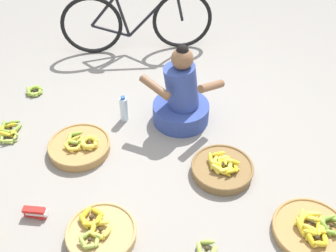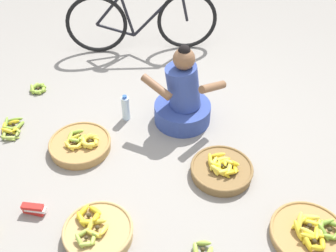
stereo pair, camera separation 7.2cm
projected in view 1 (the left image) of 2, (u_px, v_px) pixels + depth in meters
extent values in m
plane|color=gray|center=(171.00, 141.00, 3.56)|extent=(10.00, 10.00, 0.00)
cylinder|color=#334793|center=(181.00, 112.00, 3.72)|extent=(0.52, 0.52, 0.18)
cylinder|color=#334793|center=(181.00, 87.00, 3.53)|extent=(0.36, 0.32, 0.43)
sphere|color=brown|center=(182.00, 59.00, 3.34)|extent=(0.19, 0.19, 0.19)
sphere|color=black|center=(182.00, 51.00, 3.29)|extent=(0.10, 0.10, 0.10)
cylinder|color=brown|center=(155.00, 87.00, 3.39)|extent=(0.30, 0.21, 0.16)
cylinder|color=brown|center=(211.00, 86.00, 3.40)|extent=(0.24, 0.29, 0.16)
torus|color=black|center=(92.00, 26.00, 4.46)|extent=(0.67, 0.21, 0.68)
torus|color=black|center=(182.00, 20.00, 4.56)|extent=(0.67, 0.21, 0.68)
cylinder|color=black|center=(152.00, 13.00, 4.45)|extent=(0.54, 0.17, 0.55)
cylinder|color=black|center=(123.00, 17.00, 4.44)|extent=(0.15, 0.07, 0.49)
cylinder|color=black|center=(111.00, 31.00, 4.53)|extent=(0.42, 0.13, 0.18)
cylinder|color=black|center=(103.00, 11.00, 4.37)|extent=(0.31, 0.11, 0.35)
cylinder|color=black|center=(179.00, 5.00, 4.43)|extent=(0.12, 0.06, 0.38)
cylinder|color=tan|center=(102.00, 235.00, 2.79)|extent=(0.48, 0.48, 0.08)
torus|color=tan|center=(101.00, 232.00, 2.76)|extent=(0.49, 0.49, 0.02)
ellipsoid|color=yellow|center=(107.00, 231.00, 2.73)|extent=(0.06, 0.12, 0.06)
ellipsoid|color=yellow|center=(102.00, 223.00, 2.78)|extent=(0.12, 0.05, 0.06)
ellipsoid|color=yellow|center=(94.00, 227.00, 2.75)|extent=(0.05, 0.12, 0.07)
ellipsoid|color=yellow|center=(97.00, 236.00, 2.71)|extent=(0.12, 0.06, 0.06)
sphere|color=#382D19|center=(101.00, 229.00, 2.74)|extent=(0.03, 0.03, 0.03)
ellipsoid|color=gold|center=(99.00, 218.00, 2.80)|extent=(0.05, 0.14, 0.09)
ellipsoid|color=gold|center=(98.00, 212.00, 2.85)|extent=(0.14, 0.10, 0.07)
ellipsoid|color=gold|center=(85.00, 214.00, 2.84)|extent=(0.09, 0.14, 0.06)
ellipsoid|color=gold|center=(84.00, 221.00, 2.79)|extent=(0.12, 0.13, 0.06)
ellipsoid|color=gold|center=(92.00, 224.00, 2.77)|extent=(0.14, 0.08, 0.07)
sphere|color=#382D19|center=(91.00, 217.00, 2.81)|extent=(0.04, 0.04, 0.04)
ellipsoid|color=#9EB747|center=(97.00, 240.00, 2.68)|extent=(0.04, 0.12, 0.05)
ellipsoid|color=#9EB747|center=(95.00, 234.00, 2.71)|extent=(0.12, 0.08, 0.06)
ellipsoid|color=#9EB747|center=(86.00, 235.00, 2.72)|extent=(0.10, 0.10, 0.05)
ellipsoid|color=#9EB747|center=(83.00, 243.00, 2.66)|extent=(0.10, 0.10, 0.07)
ellipsoid|color=#9EB747|center=(91.00, 246.00, 2.65)|extent=(0.12, 0.08, 0.06)
sphere|color=#382D19|center=(90.00, 240.00, 2.68)|extent=(0.03, 0.03, 0.03)
cylinder|color=brown|center=(222.00, 170.00, 3.25)|extent=(0.49, 0.49, 0.07)
torus|color=brown|center=(222.00, 167.00, 3.23)|extent=(0.51, 0.51, 0.02)
ellipsoid|color=gold|center=(236.00, 166.00, 3.19)|extent=(0.04, 0.15, 0.06)
ellipsoid|color=gold|center=(233.00, 161.00, 3.22)|extent=(0.13, 0.12, 0.09)
ellipsoid|color=gold|center=(223.00, 161.00, 3.24)|extent=(0.14, 0.11, 0.06)
ellipsoid|color=gold|center=(219.00, 166.00, 3.20)|extent=(0.04, 0.15, 0.06)
ellipsoid|color=gold|center=(223.00, 171.00, 3.16)|extent=(0.15, 0.11, 0.06)
ellipsoid|color=gold|center=(233.00, 171.00, 3.15)|extent=(0.13, 0.13, 0.08)
sphere|color=#382D19|center=(228.00, 166.00, 3.20)|extent=(0.03, 0.03, 0.03)
ellipsoid|color=yellow|center=(225.00, 160.00, 3.25)|extent=(0.05, 0.14, 0.06)
ellipsoid|color=yellow|center=(218.00, 154.00, 3.29)|extent=(0.14, 0.04, 0.08)
ellipsoid|color=yellow|center=(211.00, 160.00, 3.24)|extent=(0.06, 0.14, 0.08)
ellipsoid|color=yellow|center=(219.00, 164.00, 3.20)|extent=(0.14, 0.05, 0.09)
sphere|color=#382D19|center=(218.00, 160.00, 3.25)|extent=(0.03, 0.03, 0.03)
ellipsoid|color=yellow|center=(230.00, 166.00, 3.19)|extent=(0.05, 0.15, 0.07)
ellipsoid|color=yellow|center=(225.00, 160.00, 3.25)|extent=(0.15, 0.10, 0.07)
ellipsoid|color=yellow|center=(220.00, 159.00, 3.25)|extent=(0.15, 0.08, 0.07)
ellipsoid|color=yellow|center=(214.00, 163.00, 3.22)|extent=(0.08, 0.15, 0.06)
ellipsoid|color=yellow|center=(215.00, 167.00, 3.18)|extent=(0.11, 0.15, 0.08)
ellipsoid|color=yellow|center=(219.00, 170.00, 3.16)|extent=(0.15, 0.08, 0.09)
ellipsoid|color=yellow|center=(227.00, 170.00, 3.16)|extent=(0.14, 0.12, 0.08)
sphere|color=#382D19|center=(222.00, 165.00, 3.20)|extent=(0.03, 0.03, 0.03)
cylinder|color=#A87F47|center=(80.00, 147.00, 3.45)|extent=(0.52, 0.52, 0.08)
torus|color=#A87F47|center=(79.00, 144.00, 3.42)|extent=(0.53, 0.53, 0.02)
ellipsoid|color=yellow|center=(96.00, 142.00, 3.39)|extent=(0.07, 0.13, 0.07)
ellipsoid|color=yellow|center=(94.00, 140.00, 3.42)|extent=(0.12, 0.10, 0.08)
ellipsoid|color=yellow|center=(91.00, 138.00, 3.43)|extent=(0.12, 0.05, 0.08)
ellipsoid|color=yellow|center=(86.00, 140.00, 3.42)|extent=(0.11, 0.12, 0.08)
ellipsoid|color=yellow|center=(83.00, 144.00, 3.38)|extent=(0.09, 0.13, 0.08)
ellipsoid|color=yellow|center=(86.00, 147.00, 3.35)|extent=(0.13, 0.07, 0.08)
ellipsoid|color=yellow|center=(92.00, 146.00, 3.35)|extent=(0.12, 0.11, 0.08)
sphere|color=#382D19|center=(89.00, 143.00, 3.39)|extent=(0.04, 0.04, 0.04)
ellipsoid|color=#8CAD38|center=(82.00, 139.00, 3.43)|extent=(0.04, 0.13, 0.08)
ellipsoid|color=#8CAD38|center=(76.00, 134.00, 3.48)|extent=(0.13, 0.06, 0.07)
ellipsoid|color=#8CAD38|center=(69.00, 138.00, 3.45)|extent=(0.04, 0.13, 0.06)
ellipsoid|color=#8CAD38|center=(75.00, 143.00, 3.39)|extent=(0.13, 0.06, 0.07)
sphere|color=#382D19|center=(76.00, 138.00, 3.44)|extent=(0.03, 0.03, 0.03)
ellipsoid|color=yellow|center=(80.00, 146.00, 3.37)|extent=(0.06, 0.13, 0.06)
ellipsoid|color=yellow|center=(79.00, 142.00, 3.41)|extent=(0.11, 0.11, 0.06)
ellipsoid|color=yellow|center=(73.00, 140.00, 3.42)|extent=(0.13, 0.08, 0.08)
ellipsoid|color=yellow|center=(68.00, 143.00, 3.39)|extent=(0.05, 0.13, 0.07)
ellipsoid|color=yellow|center=(68.00, 148.00, 3.35)|extent=(0.12, 0.10, 0.06)
ellipsoid|color=yellow|center=(75.00, 149.00, 3.34)|extent=(0.13, 0.09, 0.06)
sphere|color=#382D19|center=(74.00, 145.00, 3.38)|extent=(0.03, 0.03, 0.03)
cylinder|color=#A87F47|center=(311.00, 231.00, 2.83)|extent=(0.53, 0.53, 0.05)
torus|color=#A87F47|center=(311.00, 229.00, 2.81)|extent=(0.54, 0.54, 0.02)
ellipsoid|color=olive|center=(335.00, 220.00, 2.83)|extent=(0.13, 0.10, 0.08)
ellipsoid|color=olive|center=(327.00, 219.00, 2.84)|extent=(0.14, 0.08, 0.07)
ellipsoid|color=olive|center=(323.00, 223.00, 2.82)|extent=(0.06, 0.14, 0.06)
ellipsoid|color=olive|center=(326.00, 228.00, 2.78)|extent=(0.11, 0.13, 0.09)
ellipsoid|color=olive|center=(333.00, 233.00, 2.76)|extent=(0.13, 0.04, 0.06)
sphere|color=#382D19|center=(332.00, 225.00, 2.80)|extent=(0.03, 0.03, 0.03)
ellipsoid|color=yellow|center=(322.00, 223.00, 2.81)|extent=(0.04, 0.16, 0.06)
ellipsoid|color=yellow|center=(310.00, 214.00, 2.87)|extent=(0.16, 0.04, 0.07)
ellipsoid|color=yellow|center=(301.00, 219.00, 2.83)|extent=(0.07, 0.16, 0.09)
ellipsoid|color=yellow|center=(312.00, 229.00, 2.76)|extent=(0.16, 0.06, 0.10)
sphere|color=#382D19|center=(311.00, 222.00, 2.82)|extent=(0.04, 0.04, 0.04)
ellipsoid|color=yellow|center=(319.00, 228.00, 2.78)|extent=(0.07, 0.16, 0.07)
ellipsoid|color=yellow|center=(310.00, 219.00, 2.85)|extent=(0.16, 0.08, 0.06)
ellipsoid|color=yellow|center=(302.00, 219.00, 2.84)|extent=(0.14, 0.13, 0.07)
ellipsoid|color=yellow|center=(301.00, 227.00, 2.78)|extent=(0.10, 0.15, 0.10)
ellipsoid|color=yellow|center=(312.00, 233.00, 2.74)|extent=(0.15, 0.06, 0.10)
sphere|color=#382D19|center=(309.00, 226.00, 2.80)|extent=(0.04, 0.04, 0.04)
ellipsoid|color=gold|center=(325.00, 239.00, 2.72)|extent=(0.05, 0.12, 0.06)
ellipsoid|color=gold|center=(318.00, 231.00, 2.76)|extent=(0.13, 0.07, 0.07)
ellipsoid|color=gold|center=(310.00, 234.00, 2.75)|extent=(0.09, 0.13, 0.07)
ellipsoid|color=gold|center=(311.00, 240.00, 2.71)|extent=(0.09, 0.13, 0.08)
ellipsoid|color=gold|center=(321.00, 244.00, 2.68)|extent=(0.13, 0.07, 0.08)
sphere|color=#382D19|center=(317.00, 237.00, 2.73)|extent=(0.03, 0.03, 0.03)
ellipsoid|color=olive|center=(18.00, 128.00, 3.65)|extent=(0.04, 0.15, 0.07)
ellipsoid|color=olive|center=(13.00, 123.00, 3.71)|extent=(0.16, 0.06, 0.06)
ellipsoid|color=olive|center=(3.00, 127.00, 3.65)|extent=(0.06, 0.15, 0.08)
ellipsoid|color=olive|center=(8.00, 132.00, 3.61)|extent=(0.16, 0.05, 0.07)
sphere|color=#382D19|center=(11.00, 127.00, 3.66)|extent=(0.03, 0.03, 0.03)
ellipsoid|color=#9EB747|center=(16.00, 136.00, 3.57)|extent=(0.06, 0.14, 0.07)
ellipsoid|color=#9EB747|center=(15.00, 134.00, 3.59)|extent=(0.12, 0.11, 0.07)
ellipsoid|color=#9EB747|center=(10.00, 132.00, 3.61)|extent=(0.14, 0.07, 0.07)
ellipsoid|color=#9EB747|center=(4.00, 135.00, 3.59)|extent=(0.07, 0.14, 0.05)
ellipsoid|color=#9EB747|center=(2.00, 137.00, 3.56)|extent=(0.06, 0.14, 0.06)
ellipsoid|color=#9EB747|center=(6.00, 142.00, 3.52)|extent=(0.14, 0.03, 0.05)
ellipsoid|color=#9EB747|center=(10.00, 141.00, 3.52)|extent=(0.13, 0.09, 0.07)
sphere|color=#382D19|center=(9.00, 137.00, 3.57)|extent=(0.03, 0.03, 0.03)
ellipsoid|color=gold|center=(15.00, 131.00, 3.61)|extent=(0.05, 0.14, 0.07)
ellipsoid|color=gold|center=(11.00, 125.00, 3.67)|extent=(0.14, 0.05, 0.08)
ellipsoid|color=gold|center=(2.00, 131.00, 3.62)|extent=(0.07, 0.15, 0.07)
ellipsoid|color=gold|center=(6.00, 134.00, 3.57)|extent=(0.14, 0.05, 0.09)
sphere|color=#382D19|center=(8.00, 130.00, 3.62)|extent=(0.03, 0.03, 0.03)
ellipsoid|color=#9EB747|center=(214.00, 251.00, 2.71)|extent=(0.06, 0.12, 0.07)
ellipsoid|color=#9EB747|center=(207.00, 242.00, 2.76)|extent=(0.12, 0.04, 0.07)
ellipsoid|color=#9EB747|center=(199.00, 249.00, 2.72)|extent=(0.06, 0.12, 0.06)
sphere|color=#382D19|center=(207.00, 249.00, 2.72)|extent=(0.03, 0.03, 0.03)
ellipsoid|color=#8CAD38|center=(40.00, 91.00, 4.08)|extent=(0.06, 0.14, 0.06)
ellipsoid|color=#8CAD38|center=(39.00, 88.00, 4.11)|extent=(0.13, 0.09, 0.06)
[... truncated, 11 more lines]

